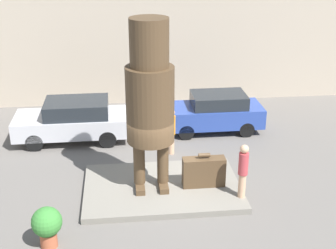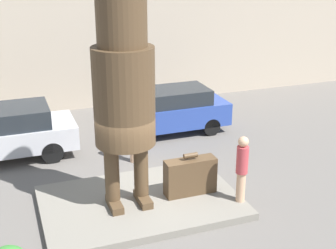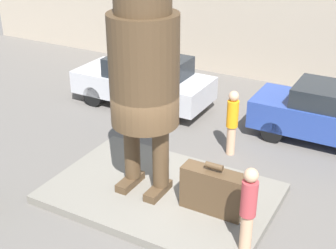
# 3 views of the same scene
# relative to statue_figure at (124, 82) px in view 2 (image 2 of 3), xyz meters

# --- Properties ---
(ground_plane) EXTENTS (60.00, 60.00, 0.00)m
(ground_plane) POSITION_rel_statue_figure_xyz_m (0.36, 0.05, -3.36)
(ground_plane) COLOR #605B56
(pedestal) EXTENTS (5.03, 3.36, 0.19)m
(pedestal) POSITION_rel_statue_figure_xyz_m (0.36, 0.05, -3.26)
(pedestal) COLOR slate
(pedestal) RESTS_ON ground_plane
(building_backdrop) EXTENTS (28.00, 0.60, 7.51)m
(building_backdrop) POSITION_rel_statue_figure_xyz_m (0.36, 8.79, 0.40)
(building_backdrop) COLOR tan
(building_backdrop) RESTS_ON ground_plane
(statue_figure) EXTENTS (1.46, 1.46, 5.41)m
(statue_figure) POSITION_rel_statue_figure_xyz_m (0.00, 0.00, 0.00)
(statue_figure) COLOR #4C3823
(statue_figure) RESTS_ON pedestal
(giant_suitcase) EXTENTS (1.37, 0.43, 1.15)m
(giant_suitcase) POSITION_rel_statue_figure_xyz_m (1.68, -0.09, -2.67)
(giant_suitcase) COLOR #4C3823
(giant_suitcase) RESTS_ON pedestal
(tourist) EXTENTS (0.30, 0.30, 1.77)m
(tourist) POSITION_rel_statue_figure_xyz_m (2.73, -0.91, -2.19)
(tourist) COLOR tan
(tourist) RESTS_ON pedestal
(parked_car_silver) EXTENTS (4.49, 1.90, 1.67)m
(parked_car_silver) POSITION_rel_statue_figure_xyz_m (-2.76, 4.39, -2.48)
(parked_car_silver) COLOR #B7B7BC
(parked_car_silver) RESTS_ON ground_plane
(parked_car_blue) EXTENTS (4.01, 1.71, 1.64)m
(parked_car_blue) POSITION_rel_statue_figure_xyz_m (3.01, 4.68, -2.51)
(parked_car_blue) COLOR #284293
(parked_car_blue) RESTS_ON ground_plane
(worker_hivis) EXTENTS (0.31, 0.31, 1.80)m
(worker_hivis) POSITION_rel_statue_figure_xyz_m (0.96, 2.72, -2.37)
(worker_hivis) COLOR tan
(worker_hivis) RESTS_ON ground_plane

